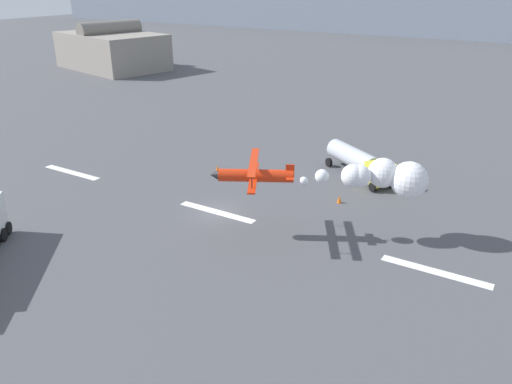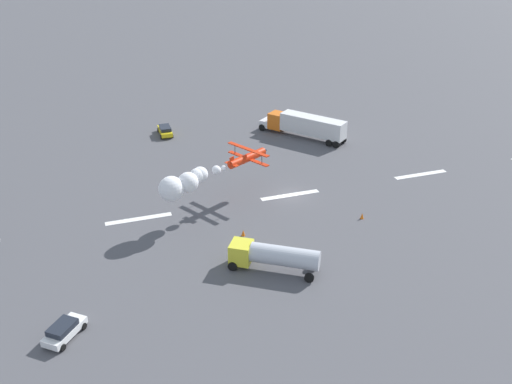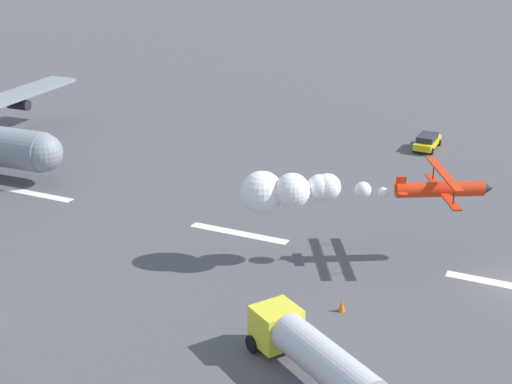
{
  "view_description": "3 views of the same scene",
  "coord_description": "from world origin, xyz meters",
  "px_view_note": "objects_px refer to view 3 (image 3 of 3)",
  "views": [
    {
      "loc": [
        24.78,
        -34.05,
        20.11
      ],
      "look_at": [
        5.28,
        -1.77,
        3.85
      ],
      "focal_mm": 35.32,
      "sensor_mm": 36.0,
      "label": 1
    },
    {
      "loc": [
        26.03,
        63.22,
        35.12
      ],
      "look_at": [
        5.87,
        3.48,
        3.08
      ],
      "focal_mm": 41.23,
      "sensor_mm": 36.0,
      "label": 2
    },
    {
      "loc": [
        -3.35,
        47.05,
        23.92
      ],
      "look_at": [
        18.26,
        0.0,
        3.61
      ],
      "focal_mm": 53.06,
      "sensor_mm": 36.0,
      "label": 3
    }
  ],
  "objects_px": {
    "followme_car_yellow": "(427,141)",
    "stunt_biplane_red": "(308,190)",
    "fuel_tanker_truck": "(312,353)",
    "traffic_cone_far": "(342,306)"
  },
  "relations": [
    {
      "from": "followme_car_yellow",
      "to": "stunt_biplane_red",
      "type": "bearing_deg",
      "value": 86.22
    },
    {
      "from": "stunt_biplane_red",
      "to": "fuel_tanker_truck",
      "type": "bearing_deg",
      "value": 112.3
    },
    {
      "from": "followme_car_yellow",
      "to": "traffic_cone_far",
      "type": "relative_size",
      "value": 6.14
    },
    {
      "from": "stunt_biplane_red",
      "to": "traffic_cone_far",
      "type": "xyz_separation_m",
      "value": [
        -4.41,
        5.36,
        -5.03
      ]
    },
    {
      "from": "fuel_tanker_truck",
      "to": "traffic_cone_far",
      "type": "xyz_separation_m",
      "value": [
        0.87,
        -7.53,
        -1.37
      ]
    },
    {
      "from": "fuel_tanker_truck",
      "to": "followme_car_yellow",
      "type": "xyz_separation_m",
      "value": [
        3.37,
        -41.86,
        -0.93
      ]
    },
    {
      "from": "stunt_biplane_red",
      "to": "fuel_tanker_truck",
      "type": "height_order",
      "value": "stunt_biplane_red"
    },
    {
      "from": "fuel_tanker_truck",
      "to": "followme_car_yellow",
      "type": "distance_m",
      "value": 42.01
    },
    {
      "from": "fuel_tanker_truck",
      "to": "followme_car_yellow",
      "type": "bearing_deg",
      "value": -85.4
    },
    {
      "from": "fuel_tanker_truck",
      "to": "traffic_cone_far",
      "type": "relative_size",
      "value": 12.21
    }
  ]
}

